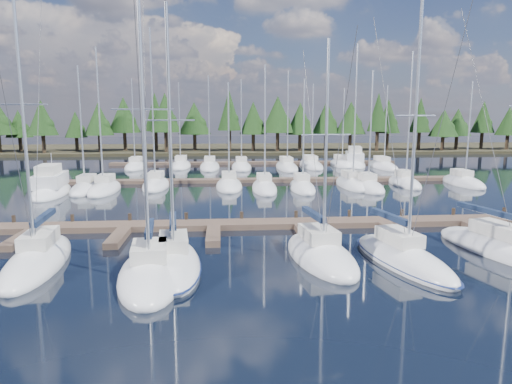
{
  "coord_description": "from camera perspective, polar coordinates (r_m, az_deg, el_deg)",
  "views": [
    {
      "loc": [
        -5.45,
        -13.39,
        7.81
      ],
      "look_at": [
        -2.72,
        22.0,
        1.83
      ],
      "focal_mm": 32.0,
      "sensor_mm": 36.0,
      "label": 1
    }
  ],
  "objects": [
    {
      "name": "front_sailboat_3",
      "position": [
        25.46,
        8.07,
        -7.74
      ],
      "size": [
        3.94,
        8.37,
        12.4
      ],
      "color": "silver",
      "rests_on": "ground"
    },
    {
      "name": "motor_yacht_right",
      "position": [
        73.08,
        12.18,
        3.65
      ],
      "size": [
        5.42,
        10.53,
        5.03
      ],
      "color": "silver",
      "rests_on": "ground"
    },
    {
      "name": "front_sailboat_2",
      "position": [
        22.76,
        -13.11,
        -9.97
      ],
      "size": [
        3.82,
        8.05,
        14.66
      ],
      "color": "silver",
      "rests_on": "ground"
    },
    {
      "name": "front_sailboat_5",
      "position": [
        29.57,
        28.73,
        -6.38
      ],
      "size": [
        5.11,
        10.54,
        15.04
      ],
      "color": "silver",
      "rests_on": "ground"
    },
    {
      "name": "back_docks",
      "position": [
        63.66,
        0.53,
        2.7
      ],
      "size": [
        50.0,
        21.8,
        0.4
      ],
      "color": "brown",
      "rests_on": "ground"
    },
    {
      "name": "tree_line",
      "position": [
        93.67,
        -2.11,
        9.24
      ],
      "size": [
        187.38,
        11.8,
        12.48
      ],
      "color": "black",
      "rests_on": "far_shore"
    },
    {
      "name": "ground",
      "position": [
        44.42,
        2.7,
        -0.57
      ],
      "size": [
        260.0,
        260.0,
        0.0
      ],
      "primitive_type": "plane",
      "color": "black",
      "rests_on": "ground"
    },
    {
      "name": "front_sailboat_0",
      "position": [
        26.85,
        -25.57,
        -7.64
      ],
      "size": [
        3.47,
        9.35,
        15.15
      ],
      "color": "silver",
      "rests_on": "ground"
    },
    {
      "name": "back_sailboat_rows",
      "position": [
        59.45,
        1.53,
        2.27
      ],
      "size": [
        44.08,
        31.52,
        17.56
      ],
      "color": "silver",
      "rests_on": "ground"
    },
    {
      "name": "far_shore",
      "position": [
        103.8,
        -1.4,
        5.42
      ],
      "size": [
        220.0,
        30.0,
        0.6
      ],
      "primitive_type": "cube",
      "color": "#2C2818",
      "rests_on": "ground"
    },
    {
      "name": "motor_yacht_left",
      "position": [
        50.21,
        -24.24,
        0.39
      ],
      "size": [
        4.37,
        10.12,
        4.92
      ],
      "color": "silver",
      "rests_on": "ground"
    },
    {
      "name": "front_sailboat_4",
      "position": [
        25.82,
        17.82,
        -7.84
      ],
      "size": [
        4.26,
        9.31,
        14.16
      ],
      "color": "silver",
      "rests_on": "ground"
    },
    {
      "name": "front_sailboat_1",
      "position": [
        24.09,
        -10.2,
        -8.79
      ],
      "size": [
        3.58,
        8.53,
        13.77
      ],
      "color": "silver",
      "rests_on": "ground"
    },
    {
      "name": "main_dock",
      "position": [
        32.13,
        5.49,
        -4.17
      ],
      "size": [
        44.0,
        6.13,
        0.9
      ],
      "color": "brown",
      "rests_on": "ground"
    }
  ]
}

